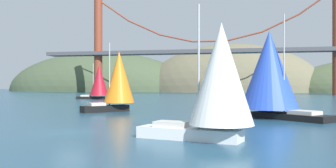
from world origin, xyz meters
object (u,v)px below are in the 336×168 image
object	(u,v)px
sailboat_crimson_sail	(99,81)
sailboat_white_mainsail	(218,79)
sailboat_orange_sail	(118,79)
sailboat_blue_spinnaker	(270,72)

from	to	relation	value
sailboat_crimson_sail	sailboat_white_mainsail	distance (m)	64.74
sailboat_crimson_sail	sailboat_white_mainsail	xyz separation A→B (m)	(31.80, -56.39, -0.20)
sailboat_orange_sail	sailboat_white_mainsail	size ratio (longest dim) A/B	1.01
sailboat_blue_spinnaker	sailboat_orange_sail	distance (m)	19.33
sailboat_orange_sail	sailboat_crimson_sail	bearing A→B (deg)	116.64
sailboat_orange_sail	sailboat_white_mainsail	distance (m)	26.67
sailboat_crimson_sail	sailboat_orange_sail	world-z (taller)	sailboat_orange_sail
sailboat_crimson_sail	sailboat_blue_spinnaker	xyz separation A→B (m)	(35.74, -39.27, 0.71)
sailboat_crimson_sail	sailboat_blue_spinnaker	bearing A→B (deg)	-47.69
sailboat_orange_sail	sailboat_white_mainsail	world-z (taller)	sailboat_orange_sail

